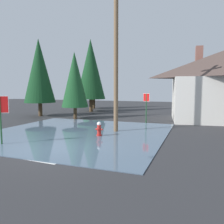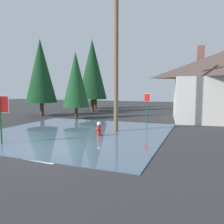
{
  "view_description": "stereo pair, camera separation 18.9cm",
  "coord_description": "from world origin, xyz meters",
  "px_view_note": "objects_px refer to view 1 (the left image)",
  "views": [
    {
      "loc": [
        6.26,
        -8.84,
        2.76
      ],
      "look_at": [
        1.51,
        4.06,
        1.35
      ],
      "focal_mm": 36.59,
      "sensor_mm": 36.0,
      "label": 1
    },
    {
      "loc": [
        6.44,
        -8.77,
        2.76
      ],
      "look_at": [
        1.51,
        4.06,
        1.35
      ],
      "focal_mm": 36.59,
      "sensor_mm": 36.0,
      "label": 2
    }
  ],
  "objects_px": {
    "utility_pole": "(116,52)",
    "stop_sign_far": "(146,102)",
    "pine_tree_tall_left": "(39,71)",
    "stop_sign_near": "(0,110)",
    "pine_tree_short_left": "(94,76)",
    "fire_hydrant": "(99,129)",
    "pine_tree_mid_left": "(91,69)",
    "pine_tree_far_center": "(75,80)"
  },
  "relations": [
    {
      "from": "fire_hydrant",
      "to": "pine_tree_short_left",
      "type": "bearing_deg",
      "value": 115.74
    },
    {
      "from": "stop_sign_near",
      "to": "utility_pole",
      "type": "relative_size",
      "value": 0.25
    },
    {
      "from": "stop_sign_near",
      "to": "pine_tree_tall_left",
      "type": "distance_m",
      "value": 12.26
    },
    {
      "from": "stop_sign_near",
      "to": "utility_pole",
      "type": "distance_m",
      "value": 7.44
    },
    {
      "from": "pine_tree_tall_left",
      "to": "pine_tree_far_center",
      "type": "height_order",
      "value": "pine_tree_tall_left"
    },
    {
      "from": "stop_sign_far",
      "to": "pine_tree_mid_left",
      "type": "xyz_separation_m",
      "value": [
        -8.13,
        6.85,
        3.36
      ]
    },
    {
      "from": "pine_tree_short_left",
      "to": "pine_tree_far_center",
      "type": "relative_size",
      "value": 1.28
    },
    {
      "from": "pine_tree_mid_left",
      "to": "pine_tree_far_center",
      "type": "distance_m",
      "value": 6.75
    },
    {
      "from": "stop_sign_near",
      "to": "utility_pole",
      "type": "xyz_separation_m",
      "value": [
        4.17,
        5.2,
        3.31
      ]
    },
    {
      "from": "fire_hydrant",
      "to": "stop_sign_far",
      "type": "distance_m",
      "value": 6.26
    },
    {
      "from": "fire_hydrant",
      "to": "pine_tree_far_center",
      "type": "bearing_deg",
      "value": 128.99
    },
    {
      "from": "stop_sign_near",
      "to": "pine_tree_short_left",
      "type": "height_order",
      "value": "pine_tree_short_left"
    },
    {
      "from": "stop_sign_near",
      "to": "pine_tree_far_center",
      "type": "xyz_separation_m",
      "value": [
        -1.42,
        9.85,
        1.83
      ]
    },
    {
      "from": "utility_pole",
      "to": "pine_tree_short_left",
      "type": "xyz_separation_m",
      "value": [
        -8.53,
        15.08,
        -0.5
      ]
    },
    {
      "from": "fire_hydrant",
      "to": "stop_sign_far",
      "type": "height_order",
      "value": "stop_sign_far"
    },
    {
      "from": "stop_sign_near",
      "to": "pine_tree_mid_left",
      "type": "height_order",
      "value": "pine_tree_mid_left"
    },
    {
      "from": "stop_sign_far",
      "to": "stop_sign_near",
      "type": "bearing_deg",
      "value": -119.12
    },
    {
      "from": "stop_sign_far",
      "to": "pine_tree_far_center",
      "type": "bearing_deg",
      "value": 176.41
    },
    {
      "from": "fire_hydrant",
      "to": "utility_pole",
      "type": "relative_size",
      "value": 0.09
    },
    {
      "from": "utility_pole",
      "to": "stop_sign_near",
      "type": "bearing_deg",
      "value": -128.69
    },
    {
      "from": "pine_tree_short_left",
      "to": "stop_sign_far",
      "type": "bearing_deg",
      "value": -48.45
    },
    {
      "from": "pine_tree_mid_left",
      "to": "pine_tree_short_left",
      "type": "relative_size",
      "value": 1.11
    },
    {
      "from": "stop_sign_near",
      "to": "pine_tree_far_center",
      "type": "height_order",
      "value": "pine_tree_far_center"
    },
    {
      "from": "fire_hydrant",
      "to": "stop_sign_near",
      "type": "bearing_deg",
      "value": -136.89
    },
    {
      "from": "fire_hydrant",
      "to": "pine_tree_tall_left",
      "type": "height_order",
      "value": "pine_tree_tall_left"
    },
    {
      "from": "utility_pole",
      "to": "pine_tree_tall_left",
      "type": "relative_size",
      "value": 1.27
    },
    {
      "from": "pine_tree_short_left",
      "to": "pine_tree_far_center",
      "type": "xyz_separation_m",
      "value": [
        2.95,
        -10.43,
        -0.98
      ]
    },
    {
      "from": "stop_sign_far",
      "to": "pine_tree_tall_left",
      "type": "height_order",
      "value": "pine_tree_tall_left"
    },
    {
      "from": "fire_hydrant",
      "to": "pine_tree_mid_left",
      "type": "distance_m",
      "value": 15.11
    },
    {
      "from": "pine_tree_far_center",
      "to": "stop_sign_near",
      "type": "bearing_deg",
      "value": -81.83
    },
    {
      "from": "utility_pole",
      "to": "stop_sign_far",
      "type": "bearing_deg",
      "value": 75.57
    },
    {
      "from": "stop_sign_far",
      "to": "pine_tree_short_left",
      "type": "relative_size",
      "value": 0.31
    },
    {
      "from": "stop_sign_near",
      "to": "stop_sign_far",
      "type": "bearing_deg",
      "value": 60.88
    },
    {
      "from": "pine_tree_mid_left",
      "to": "pine_tree_short_left",
      "type": "height_order",
      "value": "pine_tree_mid_left"
    },
    {
      "from": "pine_tree_tall_left",
      "to": "pine_tree_mid_left",
      "type": "bearing_deg",
      "value": 63.71
    },
    {
      "from": "pine_tree_tall_left",
      "to": "utility_pole",
      "type": "bearing_deg",
      "value": -28.0
    },
    {
      "from": "stop_sign_near",
      "to": "fire_hydrant",
      "type": "relative_size",
      "value": 2.82
    },
    {
      "from": "stop_sign_near",
      "to": "utility_pole",
      "type": "height_order",
      "value": "utility_pole"
    },
    {
      "from": "stop_sign_far",
      "to": "pine_tree_short_left",
      "type": "distance_m",
      "value": 14.78
    },
    {
      "from": "pine_tree_far_center",
      "to": "fire_hydrant",
      "type": "bearing_deg",
      "value": -51.01
    },
    {
      "from": "utility_pole",
      "to": "pine_tree_far_center",
      "type": "bearing_deg",
      "value": 140.2
    },
    {
      "from": "utility_pole",
      "to": "stop_sign_far",
      "type": "relative_size",
      "value": 4.08
    }
  ]
}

